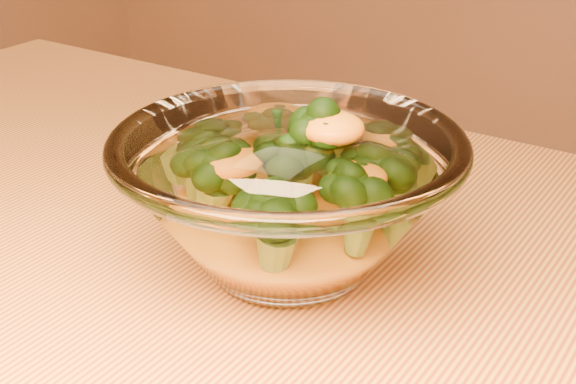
% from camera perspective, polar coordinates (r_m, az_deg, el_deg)
% --- Properties ---
extents(glass_bowl, '(0.25, 0.25, 0.11)m').
position_cam_1_polar(glass_bowl, '(0.56, -0.00, -0.49)').
color(glass_bowl, white).
rests_on(glass_bowl, table).
extents(cheese_sauce, '(0.12, 0.12, 0.03)m').
position_cam_1_polar(cheese_sauce, '(0.57, -0.00, -2.57)').
color(cheese_sauce, orange).
rests_on(cheese_sauce, glass_bowl).
extents(broccoli_heap, '(0.17, 0.16, 0.09)m').
position_cam_1_polar(broccoli_heap, '(0.56, 0.77, 1.43)').
color(broccoli_heap, black).
rests_on(broccoli_heap, cheese_sauce).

